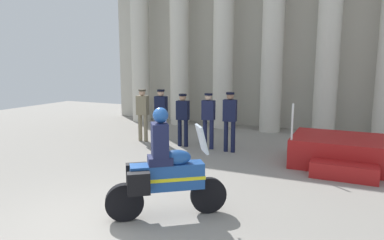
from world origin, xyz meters
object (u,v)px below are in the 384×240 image
Objects in this scene: motorcycle_with_rider at (163,172)px; reviewing_stand at (345,153)px; officer_in_row_0 at (143,111)px; officer_in_row_2 at (183,116)px; officer_in_row_3 at (208,116)px; officer_in_row_1 at (161,112)px; officer_in_row_4 at (230,117)px.

reviewing_stand is at bearing 21.70° from motorcycle_with_rider.
officer_in_row_0 is at bearing 88.72° from motorcycle_with_rider.
motorcycle_with_rider reaches higher than reviewing_stand.
reviewing_stand is at bearing 173.40° from officer_in_row_2.
officer_in_row_3 is 0.90× the size of motorcycle_with_rider.
reviewing_stand is 4.76m from officer_in_row_2.
officer_in_row_2 is at bearing 177.88° from reviewing_stand.
officer_in_row_0 reaches higher than officer_in_row_3.
reviewing_stand is at bearing 172.32° from officer_in_row_3.
officer_in_row_1 reaches higher than reviewing_stand.
officer_in_row_0 is 1.05× the size of officer_in_row_2.
motorcycle_with_rider is at bearing 108.30° from officer_in_row_2.
officer_in_row_1 is 0.93× the size of motorcycle_with_rider.
reviewing_stand is 3.23m from officer_in_row_4.
motorcycle_with_rider is at bearing 90.74° from officer_in_row_4.
officer_in_row_3 is at bearing 176.80° from reviewing_stand.
officer_in_row_4 is (1.56, -0.05, 0.07)m from officer_in_row_2.
motorcycle_with_rider reaches higher than officer_in_row_0.
officer_in_row_3 is at bearing -12.11° from officer_in_row_4.
officer_in_row_0 is 5.97m from motorcycle_with_rider.
officer_in_row_0 is at bearing -7.47° from officer_in_row_2.
officer_in_row_3 is at bearing 174.60° from officer_in_row_0.
officer_in_row_2 is at bearing -1.65° from officer_in_row_3.
officer_in_row_0 reaches higher than reviewing_stand.
officer_in_row_1 is at bearing -5.28° from officer_in_row_4.
officer_in_row_0 is 0.77m from officer_in_row_1.
officer_in_row_1 is 0.77m from officer_in_row_2.
motorcycle_with_rider is (1.14, -4.78, -0.21)m from officer_in_row_3.
officer_in_row_0 is at bearing -5.40° from officer_in_row_3.
officer_in_row_1 is (-5.48, 0.15, 0.69)m from reviewing_stand.
officer_in_row_2 is (0.77, 0.02, -0.07)m from officer_in_row_1.
officer_in_row_1 reaches higher than officer_in_row_4.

